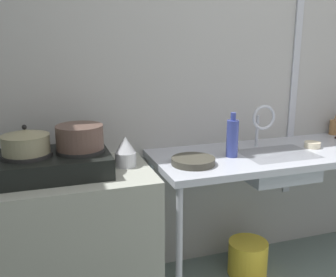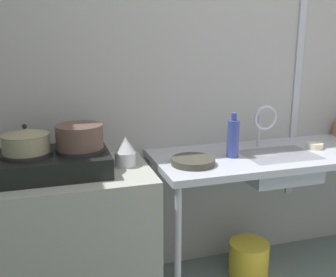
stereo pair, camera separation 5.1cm
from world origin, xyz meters
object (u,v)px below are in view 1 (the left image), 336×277
small_bowl_on_drainboard (312,145)px  percolator (125,152)px  sink_basin (277,166)px  utensil_jar (334,127)px  frying_pan (193,161)px  pot_on_left_burner (26,141)px  bottle_by_sink (232,138)px  faucet (263,120)px  stove (55,163)px  bucket_on_floor (248,258)px  pot_on_right_burner (80,137)px

small_bowl_on_drainboard → percolator: bearing=179.4°
sink_basin → utensil_jar: bearing=23.9°
sink_basin → frying_pan: 0.57m
pot_on_left_burner → bottle_by_sink: pot_on_left_burner is taller
faucet → frying_pan: size_ratio=1.16×
stove → faucet: 1.27m
stove → bucket_on_floor: size_ratio=2.13×
pot_on_right_burner → sink_basin: bearing=-2.3°
pot_on_right_burner → stove: bearing=180.0°
stove → bucket_on_floor: stove is taller
percolator → faucet: size_ratio=0.59×
pot_on_left_burner → bucket_on_floor: pot_on_left_burner is taller
faucet → utensil_jar: 0.73m
stove → utensil_jar: utensil_jar is taller
faucet → utensil_jar: size_ratio=1.39×
stove → small_bowl_on_drainboard: (1.58, 0.00, -0.04)m
sink_basin → utensil_jar: utensil_jar is taller
percolator → bucket_on_floor: percolator is taller
faucet → pot_on_right_burner: bearing=-175.8°
pot_on_right_burner → bottle_by_sink: 0.87m
pot_on_left_burner → utensil_jar: bearing=6.8°
pot_on_right_burner → frying_pan: pot_on_right_burner is taller
small_bowl_on_drainboard → bucket_on_floor: small_bowl_on_drainboard is taller
stove → percolator: percolator is taller
sink_basin → small_bowl_on_drainboard: (0.29, 0.05, 0.09)m
percolator → bucket_on_floor: 1.13m
utensil_jar → stove: bearing=-172.8°
pot_on_left_burner → pot_on_right_burner: pot_on_left_burner is taller
small_bowl_on_drainboard → bucket_on_floor: (-0.41, 0.02, -0.74)m
faucet → bottle_by_sink: size_ratio=1.07×
pot_on_left_burner → pot_on_right_burner: bearing=0.0°
sink_basin → faucet: size_ratio=1.55×
percolator → utensil_jar: (1.59, 0.23, -0.03)m
pot_on_right_burner → bucket_on_floor: size_ratio=0.94×
stove → small_bowl_on_drainboard: size_ratio=5.45×
stove → pot_on_left_burner: bearing=180.0°
pot_on_right_burner → faucet: bearing=4.2°
pot_on_right_burner → bottle_by_sink: bottle_by_sink is taller
percolator → utensil_jar: size_ratio=0.82×
bottle_by_sink → utensil_jar: bottle_by_sink is taller
bottle_by_sink → utensil_jar: bearing=15.1°
faucet → bucket_on_floor: bearing=-145.4°
stove → small_bowl_on_drainboard: 1.58m
pot_on_left_burner → small_bowl_on_drainboard: size_ratio=2.34×
bottle_by_sink → small_bowl_on_drainboard: bearing=1.1°
stove → small_bowl_on_drainboard: bearing=0.0°
faucet → small_bowl_on_drainboard: (0.32, -0.08, -0.17)m
stove → percolator: size_ratio=3.30×
sink_basin → percolator: bearing=176.3°
bucket_on_floor → stove: bearing=-178.9°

